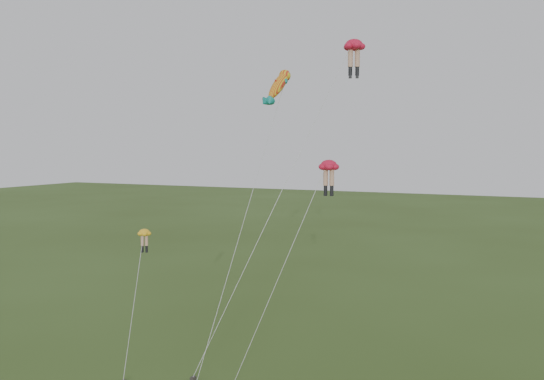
% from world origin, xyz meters
% --- Properties ---
extents(ground, '(300.00, 300.00, 0.00)m').
position_xyz_m(ground, '(0.00, 0.00, 0.00)').
color(ground, '#324819').
rests_on(ground, ground).
extents(legs_kite_red_high, '(8.76, 8.25, 21.00)m').
position_xyz_m(legs_kite_red_high, '(7.41, 6.74, 20.11)').
color(legs_kite_red_high, red).
rests_on(legs_kite_red_high, ground).
extents(legs_kite_red_mid, '(5.39, 4.36, 13.42)m').
position_xyz_m(legs_kite_red_mid, '(7.19, 2.91, 12.66)').
color(legs_kite_red_mid, red).
rests_on(legs_kite_red_mid, ground).
extents(legs_kite_yellow, '(3.06, 6.12, 8.57)m').
position_xyz_m(legs_kite_yellow, '(-5.84, 2.54, 7.83)').
color(legs_kite_yellow, yellow).
rests_on(legs_kite_yellow, ground).
extents(fish_kite, '(1.34, 12.65, 20.02)m').
position_xyz_m(fish_kite, '(1.30, 9.01, 18.49)').
color(fish_kite, yellow).
rests_on(fish_kite, ground).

